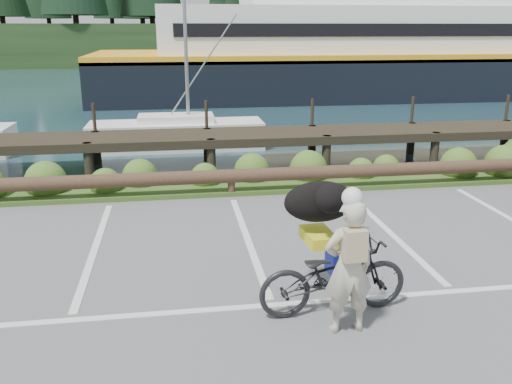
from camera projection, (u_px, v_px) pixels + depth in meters
ground at (267, 292)px, 7.63m from camera, size 72.00×72.00×0.00m
harbor_backdrop at (181, 52)px, 81.93m from camera, size 170.00×160.00×30.00m
vegetation_strip at (228, 185)px, 12.63m from camera, size 34.00×1.60×0.10m
log_rail at (232, 196)px, 11.98m from camera, size 32.00×0.30×0.60m
bicycle at (334, 276)px, 6.95m from camera, size 2.01×0.83×1.03m
cyclist at (348, 267)px, 6.42m from camera, size 0.64×0.45×1.69m
dog at (319, 202)px, 7.30m from camera, size 0.55×1.01×0.57m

